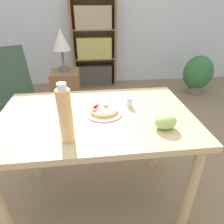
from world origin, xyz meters
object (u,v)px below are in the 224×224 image
(pizza_on_plate, at_px, (104,111))
(drink_bottle, at_px, (65,116))
(grape_bunch, at_px, (165,122))
(salt_shaker, at_px, (130,102))
(side_table, at_px, (67,94))
(table_lamp, at_px, (61,42))
(bookshelf, at_px, (94,47))
(potted_plant_floor, at_px, (198,74))
(lounge_chair_near, at_px, (7,103))

(pizza_on_plate, xyz_separation_m, drink_bottle, (-0.19, -0.25, 0.12))
(drink_bottle, bearing_deg, grape_bunch, 5.68)
(salt_shaker, height_order, side_table, salt_shaker)
(pizza_on_plate, relative_size, table_lamp, 0.47)
(bookshelf, xyz_separation_m, side_table, (-0.41, -1.09, -0.38))
(salt_shaker, xyz_separation_m, bookshelf, (-0.13, 2.39, -0.11))
(pizza_on_plate, distance_m, salt_shaker, 0.19)
(pizza_on_plate, bearing_deg, potted_plant_floor, 48.26)
(table_lamp, bearing_deg, potted_plant_floor, 13.69)
(salt_shaker, bearing_deg, side_table, 112.68)
(lounge_chair_near, bearing_deg, grape_bunch, -67.47)
(pizza_on_plate, distance_m, grape_bunch, 0.37)
(pizza_on_plate, xyz_separation_m, table_lamp, (-0.37, 1.37, 0.18))
(grape_bunch, height_order, salt_shaker, grape_bunch)
(grape_bunch, bearing_deg, potted_plant_floor, 56.71)
(lounge_chair_near, height_order, potted_plant_floor, lounge_chair_near)
(bookshelf, bearing_deg, lounge_chair_near, -132.32)
(pizza_on_plate, xyz_separation_m, salt_shaker, (0.17, 0.07, 0.01))
(drink_bottle, height_order, lounge_chair_near, drink_bottle)
(salt_shaker, distance_m, bookshelf, 2.40)
(side_table, bearing_deg, lounge_chair_near, -169.06)
(grape_bunch, xyz_separation_m, salt_shaker, (-0.14, 0.27, -0.01))
(salt_shaker, height_order, table_lamp, table_lamp)
(grape_bunch, bearing_deg, salt_shaker, 117.09)
(salt_shaker, bearing_deg, table_lamp, 112.68)
(pizza_on_plate, relative_size, potted_plant_floor, 0.36)
(table_lamp, bearing_deg, pizza_on_plate, -74.86)
(pizza_on_plate, height_order, lounge_chair_near, lounge_chair_near)
(drink_bottle, height_order, potted_plant_floor, drink_bottle)
(lounge_chair_near, bearing_deg, table_lamp, -10.55)
(grape_bunch, height_order, potted_plant_floor, grape_bunch)
(lounge_chair_near, bearing_deg, bookshelf, 26.19)
(lounge_chair_near, relative_size, potted_plant_floor, 1.51)
(drink_bottle, xyz_separation_m, salt_shaker, (0.37, 0.32, -0.11))
(salt_shaker, relative_size, potted_plant_floor, 0.09)
(lounge_chair_near, relative_size, side_table, 1.55)
(side_table, bearing_deg, grape_bunch, -66.55)
(salt_shaker, xyz_separation_m, lounge_chair_near, (-1.25, 1.17, -0.51))
(pizza_on_plate, distance_m, drink_bottle, 0.34)
(side_table, bearing_deg, drink_bottle, -83.68)
(lounge_chair_near, height_order, side_table, lounge_chair_near)
(pizza_on_plate, relative_size, drink_bottle, 0.77)
(table_lamp, distance_m, potted_plant_floor, 2.19)
(drink_bottle, bearing_deg, lounge_chair_near, 120.79)
(pizza_on_plate, distance_m, table_lamp, 1.43)
(pizza_on_plate, height_order, table_lamp, table_lamp)
(grape_bunch, bearing_deg, side_table, 113.45)
(bookshelf, distance_m, side_table, 1.22)
(lounge_chair_near, bearing_deg, drink_bottle, -80.71)
(drink_bottle, bearing_deg, potted_plant_floor, 48.71)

